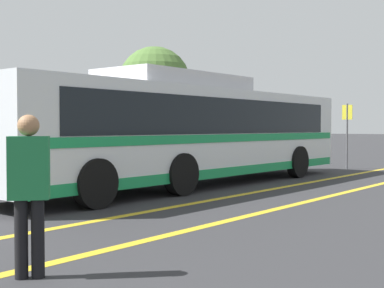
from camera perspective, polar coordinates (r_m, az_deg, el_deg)
ground_plane at (r=15.48m, az=-0.14°, el=-4.15°), size 220.00×220.00×0.00m
lane_strip_0 at (r=13.53m, az=7.34°, el=-5.01°), size 32.49×0.20×0.01m
lane_strip_1 at (r=12.71m, az=14.16°, el=-5.49°), size 32.49×0.20×0.01m
curb_strip at (r=18.68m, az=-13.31°, el=-2.94°), size 40.49×0.36×0.15m
transit_bus at (r=14.67m, az=-0.05°, el=1.45°), size 12.82×2.74×3.02m
parked_car_2 at (r=18.14m, az=-7.79°, el=-0.94°), size 4.59×2.09×1.48m
pedestrian_0 at (r=5.92m, az=-16.99°, el=-4.22°), size 0.46×0.44×1.74m
bus_stop_sign at (r=21.28m, az=16.22°, el=1.67°), size 0.07×0.40×2.50m
tree_0 at (r=25.35m, az=-4.01°, el=6.50°), size 3.40×3.40×5.39m
tree_1 at (r=29.44m, az=-3.21°, el=6.72°), size 2.82×2.82×5.56m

